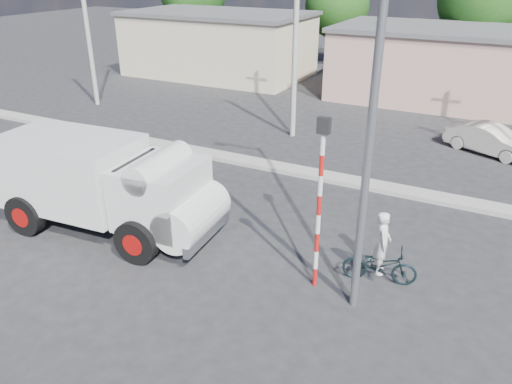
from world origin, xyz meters
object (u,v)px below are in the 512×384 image
at_px(cyclist, 381,253).
at_px(car_cream, 490,140).
at_px(bicycle, 380,265).
at_px(traffic_pole, 320,192).
at_px(truck, 107,183).
at_px(streetlight, 366,98).

xyz_separation_m(cyclist, car_cream, (1.69, 11.27, -0.23)).
xyz_separation_m(bicycle, traffic_pole, (-1.38, -0.90, 2.11)).
height_order(truck, bicycle, truck).
relative_size(truck, cyclist, 4.13).
bearing_deg(bicycle, car_cream, -21.89).
bearing_deg(bicycle, cyclist, -0.00).
xyz_separation_m(bicycle, car_cream, (1.69, 11.27, 0.12)).
distance_m(truck, traffic_pole, 6.53).
bearing_deg(cyclist, truck, 84.37).
relative_size(bicycle, streetlight, 0.20).
relative_size(cyclist, car_cream, 0.46).
distance_m(car_cream, traffic_pole, 12.70).
relative_size(car_cream, streetlight, 0.41).
bearing_deg(truck, streetlight, -5.45).
bearing_deg(streetlight, traffic_pole, 162.27).
bearing_deg(truck, bicycle, 3.34).
xyz_separation_m(car_cream, traffic_pole, (-3.07, -12.16, 1.99)).
relative_size(bicycle, cyclist, 1.10).
height_order(car_cream, traffic_pole, traffic_pole).
distance_m(bicycle, cyclist, 0.35).
bearing_deg(cyclist, car_cream, -21.89).
bearing_deg(streetlight, bicycle, 69.89).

